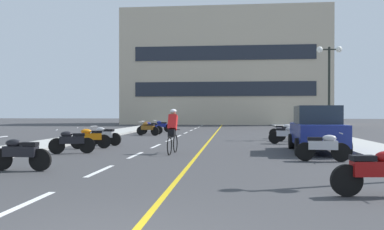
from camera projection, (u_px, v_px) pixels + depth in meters
name	position (u px, v px, depth m)	size (l,w,h in m)	color
ground_plane	(208.00, 137.00, 25.65)	(140.00, 140.00, 0.00)	#38383A
curb_left	(111.00, 133.00, 29.35)	(2.40, 72.00, 0.12)	#A8A8A3
curb_right	(316.00, 134.00, 27.92)	(2.40, 72.00, 0.12)	#A8A8A3
lane_dash_0	(24.00, 205.00, 6.94)	(0.14, 2.20, 0.01)	silver
lane_dash_1	(100.00, 171.00, 10.92)	(0.14, 2.20, 0.01)	silver
lane_dash_2	(135.00, 155.00, 14.90)	(0.14, 2.20, 0.01)	silver
lane_dash_3	(156.00, 146.00, 18.88)	(0.14, 2.20, 0.01)	silver
lane_dash_4	(169.00, 140.00, 22.86)	(0.14, 2.20, 0.01)	silver
lane_dash_5	(179.00, 136.00, 26.84)	(0.14, 2.20, 0.01)	silver
lane_dash_6	(186.00, 133.00, 30.82)	(0.14, 2.20, 0.01)	silver
lane_dash_7	(191.00, 130.00, 34.80)	(0.14, 2.20, 0.01)	silver
lane_dash_8	(195.00, 128.00, 38.78)	(0.14, 2.20, 0.01)	silver
lane_dash_9	(199.00, 127.00, 42.76)	(0.14, 2.20, 0.01)	silver
lane_dash_10	(202.00, 126.00, 46.74)	(0.14, 2.20, 0.01)	silver
lane_dash_11	(204.00, 125.00, 50.72)	(0.14, 2.20, 0.01)	silver
centre_line_yellow	(214.00, 134.00, 28.61)	(0.12, 66.00, 0.01)	gold
office_building	(225.00, 69.00, 53.85)	(25.96, 9.01, 14.53)	#BCAD93
street_lamp_mid	(329.00, 71.00, 23.92)	(1.46, 0.36, 5.29)	black
parked_car_near	(317.00, 129.00, 16.00)	(2.09, 4.28, 1.82)	black
motorcycle_0	(377.00, 171.00, 7.63)	(1.70, 0.60, 0.92)	black
motorcycle_1	(20.00, 153.00, 10.96)	(1.70, 0.60, 0.92)	black
motorcycle_2	(323.00, 147.00, 13.02)	(1.70, 0.60, 0.92)	black
motorcycle_3	(72.00, 141.00, 15.43)	(1.64, 0.79, 0.92)	black
motorcycle_4	(91.00, 138.00, 17.57)	(1.65, 0.77, 0.92)	black
motorcycle_5	(104.00, 135.00, 19.26)	(1.69, 0.61, 0.92)	black
motorcycle_6	(286.00, 134.00, 20.14)	(1.69, 0.60, 0.92)	black
motorcycle_7	(291.00, 133.00, 21.83)	(1.70, 0.60, 0.92)	black
motorcycle_8	(284.00, 131.00, 24.03)	(1.70, 0.60, 0.92)	black
motorcycle_9	(148.00, 128.00, 27.37)	(1.64, 0.78, 0.92)	black
motorcycle_10	(151.00, 128.00, 28.83)	(1.70, 0.60, 0.92)	black
motorcycle_11	(149.00, 127.00, 30.30)	(1.67, 0.70, 0.92)	black
motorcycle_12	(161.00, 126.00, 32.37)	(1.65, 0.75, 0.92)	black
cyclist_rider	(173.00, 130.00, 15.45)	(0.42, 1.77, 1.71)	black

